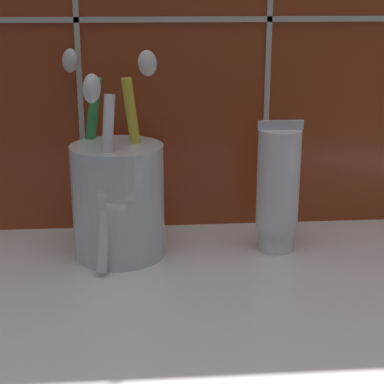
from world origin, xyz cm
name	(u,v)px	position (x,y,z in cm)	size (l,w,h in cm)	color
sink_counter	(271,294)	(0.00, 0.00, 1.00)	(70.13, 28.46, 2.00)	white
toothbrush_cup	(118,197)	(-12.39, 6.98, 7.36)	(9.23, 13.18, 17.82)	silver
toothpaste_tube	(278,188)	(1.72, 6.94, 7.81)	(3.93, 3.75, 11.86)	white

